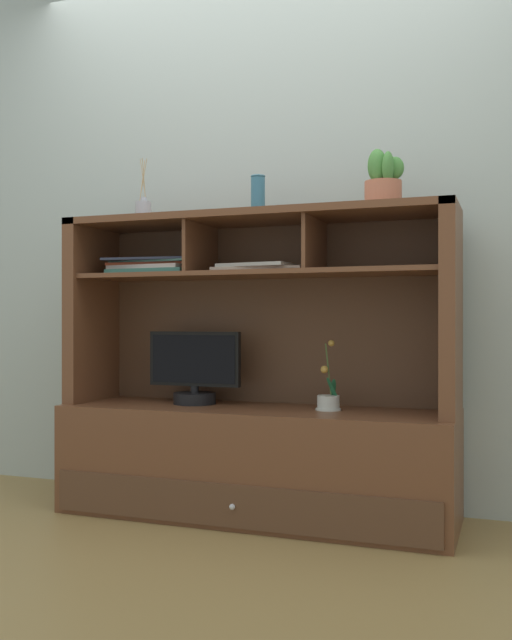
# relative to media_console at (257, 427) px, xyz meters

# --- Properties ---
(floor_plane) EXTENTS (6.00, 6.00, 0.02)m
(floor_plane) POSITION_rel_media_console_xyz_m (0.00, -0.01, -0.39)
(floor_plane) COLOR olive
(floor_plane) RESTS_ON ground
(back_wall) EXTENTS (6.00, 0.02, 2.80)m
(back_wall) POSITION_rel_media_console_xyz_m (0.00, 0.28, 1.02)
(back_wall) COLOR #A9B7B3
(back_wall) RESTS_ON ground
(media_console) EXTENTS (1.68, 0.54, 1.29)m
(media_console) POSITION_rel_media_console_xyz_m (0.00, 0.00, 0.00)
(media_console) COLOR brown
(media_console) RESTS_ON ground
(tv_monitor) EXTENTS (0.43, 0.19, 0.32)m
(tv_monitor) POSITION_rel_media_console_xyz_m (-0.30, 0.01, 0.22)
(tv_monitor) COLOR black
(tv_monitor) RESTS_ON media_console
(potted_orchid) EXTENTS (0.11, 0.11, 0.29)m
(potted_orchid) POSITION_rel_media_console_xyz_m (0.32, -0.00, 0.13)
(potted_orchid) COLOR silver
(potted_orchid) RESTS_ON media_console
(magazine_stack_left) EXTENTS (0.44, 0.31, 0.07)m
(magazine_stack_left) POSITION_rel_media_console_xyz_m (-0.50, 0.00, 0.70)
(magazine_stack_left) COLOR #3F7C6F
(magazine_stack_left) RESTS_ON media_console
(magazine_stack_centre) EXTENTS (0.40, 0.26, 0.03)m
(magazine_stack_centre) POSITION_rel_media_console_xyz_m (0.01, -0.00, 0.68)
(magazine_stack_centre) COLOR beige
(magazine_stack_centre) RESTS_ON media_console
(diffuser_bottle) EXTENTS (0.07, 0.07, 0.28)m
(diffuser_bottle) POSITION_rel_media_console_xyz_m (-0.55, -0.01, 0.96)
(diffuser_bottle) COLOR #AAAEBB
(diffuser_bottle) RESTS_ON media_console
(potted_succulent) EXTENTS (0.17, 0.17, 0.23)m
(potted_succulent) POSITION_rel_media_console_xyz_m (0.55, -0.02, 1.01)
(potted_succulent) COLOR #BB6B4F
(potted_succulent) RESTS_ON media_console
(ceramic_vase) EXTENTS (0.06, 0.06, 0.17)m
(ceramic_vase) POSITION_rel_media_console_xyz_m (0.00, 0.02, 1.00)
(ceramic_vase) COLOR #356B87
(ceramic_vase) RESTS_ON media_console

